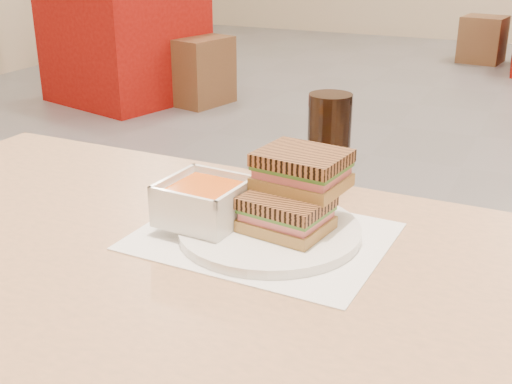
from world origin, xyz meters
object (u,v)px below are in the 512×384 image
at_px(plate, 270,231).
at_px(panini_lower, 286,213).
at_px(bg_chair_2l, 483,39).
at_px(main_table, 170,318).
at_px(bg_chair_0r, 196,70).
at_px(bg_chair_0l, 141,50).
at_px(cola_glass, 329,139).
at_px(soup_bowl, 204,203).
at_px(bg_table_0, 126,45).

relative_size(plate, panini_lower, 2.07).
xyz_separation_m(plate, bg_chair_2l, (-0.33, 5.75, -0.55)).
relative_size(main_table, panini_lower, 9.32).
bearing_deg(plate, main_table, -139.30).
relative_size(plate, bg_chair_2l, 0.64).
height_order(bg_chair_0r, bg_chair_2l, bg_chair_0r).
bearing_deg(panini_lower, bg_chair_0l, 126.83).
distance_m(plate, cola_glass, 0.26).
relative_size(soup_bowl, panini_lower, 0.96).
relative_size(main_table, bg_chair_2l, 2.87).
xyz_separation_m(plate, bg_chair_0l, (-2.91, 3.92, -0.54)).
bearing_deg(bg_chair_0l, bg_chair_2l, 35.40).
height_order(panini_lower, bg_chair_0l, panini_lower).
relative_size(soup_bowl, bg_chair_0l, 0.26).
height_order(main_table, bg_chair_0l, main_table).
relative_size(soup_bowl, bg_chair_2l, 0.30).
distance_m(cola_glass, bg_table_0, 3.87).
bearing_deg(cola_glass, soup_bowl, -110.70).
xyz_separation_m(plate, bg_chair_0r, (-2.00, 3.26, -0.52)).
bearing_deg(bg_table_0, bg_chair_0r, 11.24).
relative_size(bg_chair_0l, bg_chair_0r, 0.94).
bearing_deg(bg_chair_0r, bg_chair_2l, 56.21).
bearing_deg(panini_lower, main_table, -145.24).
height_order(soup_bowl, bg_chair_2l, soup_bowl).
height_order(plate, bg_chair_2l, plate).
xyz_separation_m(soup_bowl, bg_chair_0l, (-2.81, 3.94, -0.58)).
bearing_deg(main_table, bg_chair_0l, 124.80).
relative_size(soup_bowl, cola_glass, 0.78).
bearing_deg(main_table, soup_bowl, 76.07).
distance_m(soup_bowl, panini_lower, 0.12).
bearing_deg(main_table, cola_glass, 70.79).
height_order(main_table, bg_table_0, bg_table_0).
bearing_deg(cola_glass, bg_chair_2l, 93.50).
bearing_deg(bg_chair_2l, main_table, -87.88).
height_order(plate, panini_lower, panini_lower).
xyz_separation_m(bg_chair_0r, bg_chair_2l, (1.67, 2.49, -0.02)).
xyz_separation_m(main_table, cola_glass, (0.12, 0.35, 0.19)).
xyz_separation_m(cola_glass, bg_table_0, (-2.52, 2.91, -0.44)).
relative_size(soup_bowl, bg_table_0, 0.11).
xyz_separation_m(bg_table_0, bg_chair_0r, (0.51, 0.10, -0.16)).
xyz_separation_m(cola_glass, bg_chair_0r, (-2.00, 3.01, -0.60)).
distance_m(soup_bowl, bg_chair_2l, 5.80).
relative_size(plate, bg_chair_0l, 0.57).
relative_size(panini_lower, bg_chair_0r, 0.26).
bearing_deg(bg_table_0, main_table, -53.62).
bearing_deg(plate, soup_bowl, -167.68).
distance_m(plate, bg_chair_0r, 3.86).
distance_m(plate, panini_lower, 0.04).
bearing_deg(panini_lower, bg_chair_0r, 121.88).
bearing_deg(panini_lower, cola_glass, 95.07).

